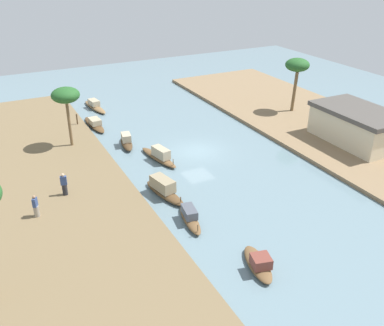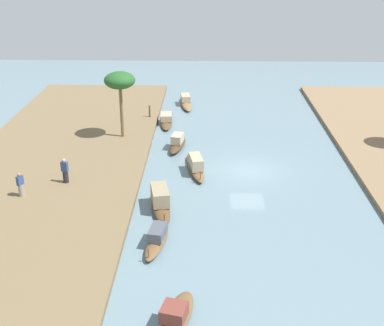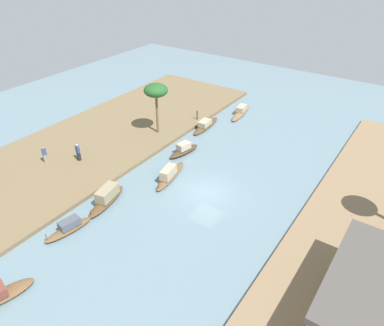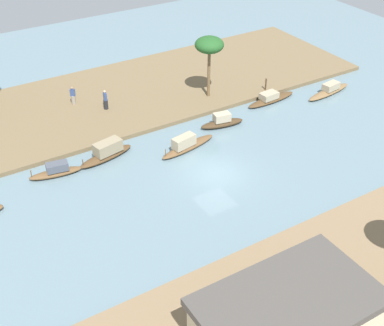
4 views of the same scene
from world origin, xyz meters
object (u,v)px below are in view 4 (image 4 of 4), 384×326
sampan_foreground (107,152)px  person_by_mooring (106,101)px  sampan_upstream_small (222,122)px  sampan_with_tall_canopy (186,145)px  palm_tree_left_near (209,46)px  person_on_near_bank (73,97)px  sampan_with_red_awning (329,90)px  mooring_post (266,84)px  sampan_open_hull (271,98)px  riverside_building (286,321)px  sampan_midstream (56,171)px

sampan_foreground → person_by_mooring: person_by_mooring is taller
sampan_upstream_small → sampan_with_tall_canopy: 4.56m
sampan_with_tall_canopy → palm_tree_left_near: size_ratio=0.95×
person_on_near_bank → palm_tree_left_near: (-10.80, 4.81, 4.00)m
sampan_upstream_small → sampan_foreground: 9.97m
sampan_with_red_awning → sampan_with_tall_canopy: 16.03m
sampan_foreground → mooring_post: 16.93m
person_by_mooring → sampan_with_red_awning: bearing=-97.4°
sampan_with_red_awning → person_on_near_bank: size_ratio=3.37×
sampan_with_tall_canopy → person_by_mooring: person_by_mooring is taller
sampan_open_hull → person_by_mooring: bearing=-27.6°
sampan_with_tall_canopy → palm_tree_left_near: (-6.01, -6.19, 4.58)m
person_on_near_bank → person_by_mooring: 3.07m
sampan_with_tall_canopy → sampan_with_red_awning: bearing=173.9°
sampan_with_red_awning → sampan_upstream_small: sampan_upstream_small is taller
sampan_upstream_small → person_on_near_bank: (9.09, -9.48, 0.60)m
sampan_upstream_small → person_on_near_bank: size_ratio=2.35×
person_on_near_bank → riverside_building: (0.47, 28.78, 0.90)m
sampan_foreground → sampan_with_tall_canopy: bearing=148.6°
palm_tree_left_near → sampan_open_hull: bearing=143.2°
person_by_mooring → mooring_post: (-13.87, 4.21, -0.23)m
sampan_open_hull → palm_tree_left_near: (4.42, -3.30, 4.70)m
palm_tree_left_near → person_on_near_bank: bearing=-24.0°
sampan_with_tall_canopy → riverside_building: bearing=62.7°
palm_tree_left_near → riverside_building: bearing=64.8°
person_by_mooring → person_on_near_bank: bearing=55.0°
sampan_midstream → person_on_near_bank: size_ratio=2.37×
sampan_foreground → palm_tree_left_near: (-11.67, -4.14, 4.48)m
palm_tree_left_near → person_by_mooring: bearing=-15.9°
sampan_open_hull → person_on_near_bank: size_ratio=3.25×
mooring_post → sampan_midstream: bearing=7.1°
sampan_midstream → palm_tree_left_near: palm_tree_left_near is taller
sampan_open_hull → person_by_mooring: (13.20, -5.80, 0.79)m
person_by_mooring → riverside_building: bearing=-171.4°
sampan_open_hull → person_on_near_bank: person_on_near_bank is taller
sampan_midstream → person_by_mooring: (-6.87, -6.79, 0.73)m
sampan_with_tall_canopy → person_on_near_bank: bearing=-77.3°
sampan_with_red_awning → sampan_foreground: size_ratio=1.17×
sampan_midstream → mooring_post: mooring_post is taller
sampan_with_tall_canopy → mooring_post: (-11.09, -4.48, 0.44)m
sampan_midstream → person_on_near_bank: (-4.86, -9.11, 0.65)m
sampan_upstream_small → mooring_post: 7.42m
riverside_building → person_by_mooring: bearing=-95.0°
sampan_with_red_awning → person_by_mooring: 20.15m
person_by_mooring → palm_tree_left_near: (-8.78, 2.49, 3.92)m
sampan_with_red_awning → riverside_building: size_ratio=0.64×
sampan_with_red_awning → person_on_near_bank: 22.92m
sampan_with_tall_canopy → person_on_near_bank: size_ratio=3.20×
sampan_open_hull → riverside_building: riverside_building is taller
sampan_open_hull → person_on_near_bank: 17.26m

